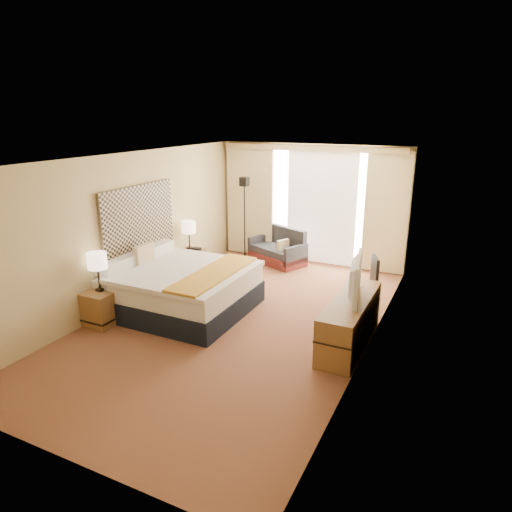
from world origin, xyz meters
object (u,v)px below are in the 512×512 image
at_px(nightstand_right, 190,263).
at_px(bed, 181,288).
at_px(floor_lamp, 244,202).
at_px(lamp_left, 97,262).
at_px(desk_chair, 366,289).
at_px(media_dresser, 350,322).
at_px(loveseat, 279,252).
at_px(lamp_right, 189,228).
at_px(television, 350,277).
at_px(nightstand_left, 102,308).

xyz_separation_m(nightstand_right, bed, (0.81, -1.49, 0.11)).
height_order(floor_lamp, lamp_left, floor_lamp).
xyz_separation_m(bed, desk_chair, (2.86, 1.17, 0.06)).
bearing_deg(media_dresser, nightstand_right, 158.60).
distance_m(bed, floor_lamp, 3.16).
relative_size(bed, loveseat, 1.54).
xyz_separation_m(desk_chair, lamp_left, (-3.70, -2.16, 0.59)).
xyz_separation_m(media_dresser, desk_chair, (-0.03, 1.13, 0.10)).
xyz_separation_m(lamp_left, lamp_right, (-0.01, 2.54, -0.03)).
relative_size(lamp_right, television, 0.56).
xyz_separation_m(media_dresser, loveseat, (-2.40, 3.03, -0.09)).
bearing_deg(desk_chair, nightstand_left, -173.48).
xyz_separation_m(nightstand_right, floor_lamp, (0.48, 1.52, 1.05)).
height_order(nightstand_right, desk_chair, desk_chair).
distance_m(lamp_left, lamp_right, 2.54).
distance_m(bed, loveseat, 3.11).
relative_size(nightstand_left, desk_chair, 0.55).
bearing_deg(nightstand_left, television, 16.91).
distance_m(nightstand_left, loveseat, 4.28).
bearing_deg(television, floor_lamp, 36.78).
distance_m(floor_lamp, lamp_left, 4.04).
bearing_deg(nightstand_right, lamp_left, -90.72).
height_order(nightstand_left, desk_chair, desk_chair).
xyz_separation_m(loveseat, desk_chair, (2.37, -1.90, 0.19)).
relative_size(desk_chair, lamp_right, 1.71).
relative_size(loveseat, desk_chair, 1.42).
xyz_separation_m(nightstand_left, nightstand_right, (0.00, 2.50, 0.00)).
bearing_deg(lamp_right, television, -21.50).
height_order(media_dresser, loveseat, loveseat).
bearing_deg(desk_chair, floor_lamp, 125.84).
height_order(lamp_left, lamp_right, lamp_left).
height_order(bed, television, television).
bearing_deg(bed, lamp_right, 118.78).
xyz_separation_m(bed, television, (2.84, 0.10, 0.61)).
bearing_deg(television, desk_chair, -11.68).
relative_size(media_dresser, television, 1.74).
bearing_deg(floor_lamp, lamp_right, -109.92).
bearing_deg(desk_chair, nightstand_right, 150.83).
relative_size(loveseat, television, 1.37).
height_order(media_dresser, floor_lamp, floor_lamp).
bearing_deg(nightstand_left, desk_chair, 30.73).
bearing_deg(floor_lamp, nightstand_right, -107.65).
bearing_deg(media_dresser, television, 129.98).
distance_m(nightstand_right, lamp_right, 0.73).
relative_size(nightstand_left, media_dresser, 0.31).
bearing_deg(floor_lamp, loveseat, 4.60).
height_order(desk_chair, lamp_left, lamp_left).
height_order(media_dresser, lamp_right, lamp_right).
height_order(media_dresser, lamp_left, lamp_left).
bearing_deg(loveseat, lamp_left, -84.82).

